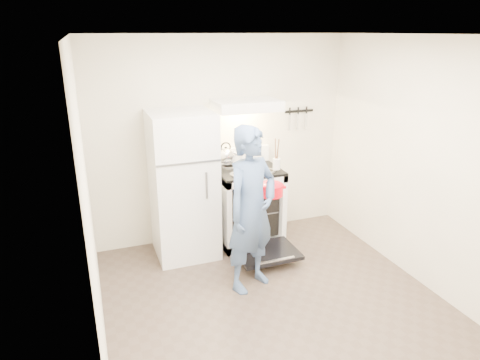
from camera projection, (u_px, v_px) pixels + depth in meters
name	position (u px, v px, depth m)	size (l,w,h in m)	color
floor	(281.00, 310.00, 4.09)	(3.60, 3.60, 0.00)	#4D4035
back_wall	(221.00, 140.00, 5.27)	(3.20, 0.02, 2.50)	#EEE6C8
refrigerator	(183.00, 185.00, 4.90)	(0.70, 0.70, 1.70)	white
stove_body	(248.00, 207.00, 5.32)	(0.76, 0.65, 0.92)	white
cooktop	(248.00, 170.00, 5.16)	(0.76, 0.65, 0.03)	black
backsplash	(240.00, 155.00, 5.37)	(0.76, 0.07, 0.20)	white
oven_door	(266.00, 252.00, 4.90)	(0.70, 0.54, 0.04)	black
oven_rack	(248.00, 208.00, 5.32)	(0.60, 0.52, 0.01)	slate
range_hood	(246.00, 105.00, 4.97)	(0.76, 0.50, 0.12)	white
knife_strip	(299.00, 111.00, 5.50)	(0.40, 0.02, 0.03)	black
pizza_stone	(243.00, 206.00, 5.35)	(0.32, 0.32, 0.02)	#90734D
tea_kettle	(226.00, 154.00, 5.23)	(0.24, 0.20, 0.30)	silver
utensil_jar	(277.00, 164.00, 5.03)	(0.09, 0.09, 0.13)	silver
person	(252.00, 210.00, 4.23)	(0.62, 0.41, 1.70)	#394F75
dutch_oven	(271.00, 190.00, 4.62)	(0.33, 0.26, 0.22)	red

